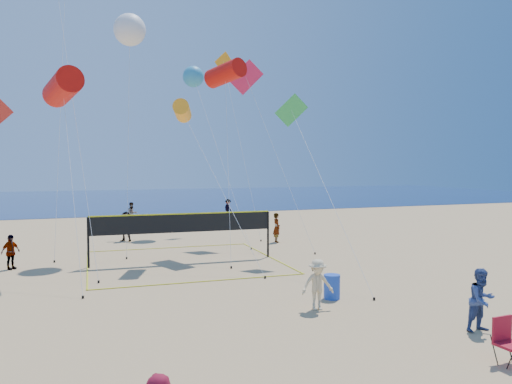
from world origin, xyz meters
name	(u,v)px	position (x,y,z in m)	size (l,w,h in m)	color
ocean	(101,199)	(0.00, 62.00, 0.01)	(140.00, 50.00, 0.03)	navy
bystander_a	(482,300)	(6.23, 1.47, 0.86)	(0.84, 0.65, 1.73)	navy
bystander_b	(318,285)	(3.02, 4.88, 0.80)	(1.03, 0.59, 1.59)	beige
far_person_0	(10,252)	(-6.61, 15.04, 0.76)	(0.89, 0.37, 1.53)	gray
far_person_1	(126,226)	(-1.01, 21.67, 0.89)	(1.65, 0.53, 1.78)	gray
far_person_2	(277,228)	(7.26, 18.03, 0.87)	(0.63, 0.42, 1.74)	gray
far_person_3	(132,214)	(0.33, 29.85, 0.87)	(0.84, 0.66, 1.74)	gray
far_person_4	(228,208)	(8.95, 32.83, 0.80)	(1.04, 0.60, 1.60)	gray
camp_chair	(506,338)	(5.02, -0.47, 0.60)	(0.60, 0.73, 1.18)	maroon
trash_barrel	(332,287)	(4.09, 5.86, 0.41)	(0.55, 0.55, 0.82)	blue
volleyball_net	(183,229)	(0.79, 14.02, 1.57)	(8.97, 8.83, 2.31)	black
kite_0	(63,87)	(-4.35, 14.03, 7.84)	(1.76, 6.66, 8.59)	red
kite_2	(182,111)	(0.89, 14.48, 7.09)	(2.87, 6.02, 7.59)	orange
kite_4	(295,118)	(5.92, 12.74, 6.77)	(1.53, 8.40, 8.00)	green
kite_5	(248,83)	(5.89, 19.14, 9.40)	(2.70, 6.17, 10.81)	#E9224D
kite_6	(130,30)	(-1.08, 17.87, 11.52)	(2.11, 3.24, 12.35)	white
kite_7	(193,77)	(3.86, 24.43, 10.53)	(1.95, 9.04, 11.24)	teal
kite_9	(226,75)	(6.27, 24.77, 10.88)	(1.38, 6.83, 12.61)	orange
kite_10	(225,74)	(3.67, 16.60, 9.39)	(2.23, 6.16, 10.06)	red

